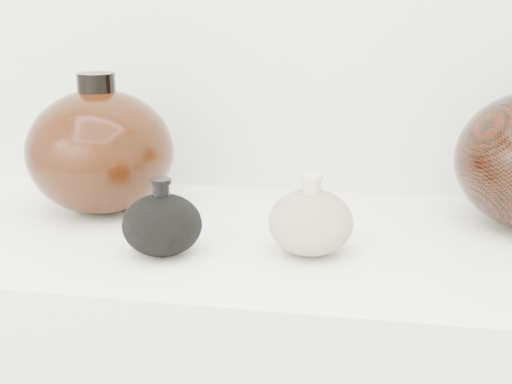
# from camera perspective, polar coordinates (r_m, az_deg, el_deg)

# --- Properties ---
(black_gourd_vase) EXTENTS (0.14, 0.14, 0.11)m
(black_gourd_vase) POSITION_cam_1_polar(r_m,az_deg,el_deg) (0.97, -7.52, -2.56)
(black_gourd_vase) COLOR black
(black_gourd_vase) RESTS_ON display_counter
(cream_gourd_vase) EXTENTS (0.12, 0.12, 0.11)m
(cream_gourd_vase) POSITION_cam_1_polar(r_m,az_deg,el_deg) (0.97, 4.39, -2.37)
(cream_gourd_vase) COLOR #B9A58E
(cream_gourd_vase) RESTS_ON display_counter
(left_round_pot) EXTENTS (0.26, 0.26, 0.22)m
(left_round_pot) POSITION_cam_1_polar(r_m,az_deg,el_deg) (1.16, -12.35, 3.22)
(left_round_pot) COLOR black
(left_round_pot) RESTS_ON display_counter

